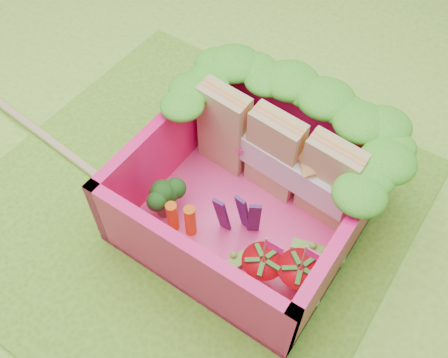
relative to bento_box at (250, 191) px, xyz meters
name	(u,v)px	position (x,y,z in m)	size (l,w,h in m)	color
ground	(189,206)	(-0.37, -0.14, -0.31)	(14.00, 14.00, 0.00)	#74C337
placemat	(189,205)	(-0.37, -0.14, -0.29)	(2.60, 2.60, 0.03)	#65A525
bento_floor	(248,214)	(0.00, 0.00, -0.25)	(1.30, 1.30, 0.05)	#FF4191
bento_box	(250,191)	(0.00, 0.00, 0.00)	(1.30, 1.30, 0.55)	#FF156E
lettuce_ruffle	(296,103)	(0.00, 0.47, 0.33)	(1.43, 0.76, 0.11)	#34961B
sandwich_stack	(275,155)	(0.01, 0.27, 0.07)	(1.09, 0.26, 0.60)	tan
broccoli	(163,192)	(-0.43, -0.28, -0.03)	(0.32, 0.32, 0.27)	#5C9347
carrot_sticks	(181,219)	(-0.26, -0.33, -0.11)	(0.18, 0.10, 0.24)	#E25613
purple_wedges	(240,215)	(0.04, -0.16, -0.04)	(0.24, 0.12, 0.38)	#4A1A5B
strawberry_left	(262,270)	(0.31, -0.35, -0.10)	(0.24, 0.24, 0.48)	red
strawberry_right	(298,279)	(0.50, -0.29, -0.09)	(0.25, 0.25, 0.49)	red
snap_peas	(285,265)	(0.38, -0.20, -0.20)	(0.60, 0.55, 0.05)	#66B739
chopsticks	(69,154)	(-1.28, -0.29, -0.25)	(1.99, 0.23, 0.04)	tan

